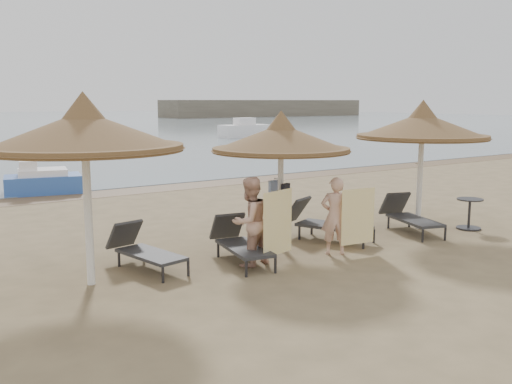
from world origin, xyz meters
TOP-DOWN VIEW (x-y plane):
  - ground at (0.00, 0.00)m, footprint 160.00×160.00m
  - wet_sand_strip at (0.00, 9.40)m, footprint 200.00×1.60m
  - palapa_left at (-3.78, 0.75)m, footprint 3.04×3.04m
  - palapa_center at (0.10, 0.97)m, footprint 2.71×2.71m
  - palapa_right at (3.69, 0.57)m, footprint 2.92×2.92m
  - lounger_far_left at (-2.74, 1.12)m, footprint 0.89×1.78m
  - lounger_near_left at (-1.12, 0.58)m, footprint 0.88×1.84m
  - lounger_near_right at (1.19, 0.96)m, footprint 1.32×1.97m
  - lounger_far_right at (3.26, 0.47)m, footprint 1.08×1.89m
  - side_table at (4.57, -0.14)m, footprint 0.57×0.57m
  - person_left at (-1.11, 0.23)m, footprint 0.93×0.70m
  - person_right at (0.62, -0.04)m, footprint 0.94×0.85m
  - towel_left at (-0.76, -0.12)m, footprint 0.78×0.25m
  - towel_right at (0.97, -0.29)m, footprint 0.75×0.11m
  - bag_patterned at (0.10, 1.15)m, footprint 0.27×0.10m
  - bag_dark at (0.10, 0.81)m, footprint 0.25×0.17m
  - pedal_boat at (-2.15, 10.51)m, footprint 2.48×1.76m
  - buoy_mid at (5.10, 30.71)m, footprint 0.39×0.39m
  - buoy_right at (13.72, 23.54)m, footprint 0.36×0.36m

SIDE VIEW (x-z plane):
  - ground at x=0.00m, z-range 0.00..0.00m
  - wet_sand_strip at x=0.00m, z-range 0.00..0.01m
  - buoy_right at x=13.72m, z-range 0.00..0.36m
  - buoy_mid at x=5.10m, z-range 0.00..0.39m
  - side_table at x=4.57m, z-range -0.02..0.67m
  - lounger_far_left at x=-2.74m, z-range -0.04..0.72m
  - lounger_near_left at x=-1.12m, z-range -0.04..0.75m
  - lounger_far_right at x=3.26m, z-range -0.04..0.76m
  - lounger_near_right at x=1.19m, z-range -0.04..0.80m
  - pedal_boat at x=-2.15m, z-range -0.14..0.92m
  - towel_right at x=0.97m, z-range 0.20..1.25m
  - towel_left at x=-0.76m, z-range 0.22..1.35m
  - person_right at x=0.62m, z-range 0.00..1.71m
  - person_left at x=-1.11m, z-range 0.00..1.82m
  - bag_dark at x=0.10m, z-range 0.95..1.29m
  - bag_patterned at x=0.10m, z-range 0.96..1.31m
  - palapa_center at x=0.10m, z-range 0.80..3.48m
  - palapa_right at x=3.69m, z-range 0.86..3.75m
  - palapa_left at x=-3.78m, z-range 0.89..3.91m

